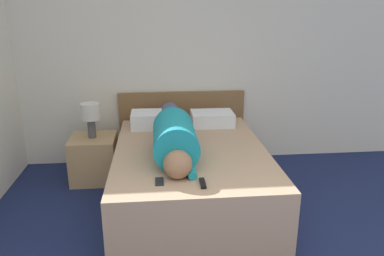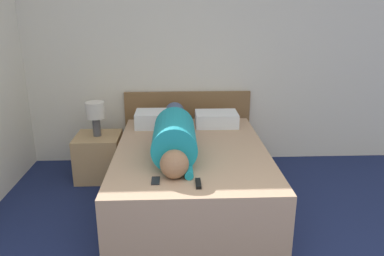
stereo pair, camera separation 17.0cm
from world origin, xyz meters
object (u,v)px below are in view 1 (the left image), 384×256
at_px(cell_phone, 159,182).
at_px(pillow_second, 212,119).
at_px(nightstand, 94,158).
at_px(table_lamp, 90,114).
at_px(person_lying, 174,135).
at_px(tv_remote, 203,183).
at_px(bed, 191,177).
at_px(pillow_near_headboard, 154,119).

bearing_deg(cell_phone, pillow_second, 66.38).
distance_m(nightstand, table_lamp, 0.51).
bearing_deg(person_lying, tv_remote, -75.93).
distance_m(bed, tv_remote, 0.83).
height_order(nightstand, tv_remote, tv_remote).
relative_size(nightstand, pillow_near_headboard, 1.02).
xyz_separation_m(bed, tv_remote, (0.02, -0.77, 0.31)).
bearing_deg(nightstand, person_lying, -40.16).
height_order(pillow_second, cell_phone, pillow_second).
height_order(pillow_near_headboard, pillow_second, pillow_near_headboard).
bearing_deg(cell_phone, tv_remote, -12.70).
bearing_deg(pillow_near_headboard, person_lying, -76.26).
bearing_deg(bed, person_lying, -159.20).
xyz_separation_m(nightstand, tv_remote, (1.04, -1.44, 0.35)).
bearing_deg(tv_remote, person_lying, 104.07).
height_order(nightstand, cell_phone, cell_phone).
height_order(nightstand, person_lying, person_lying).
relative_size(bed, cell_phone, 15.13).
bearing_deg(nightstand, tv_remote, -54.07).
height_order(bed, nightstand, bed).
bearing_deg(pillow_second, bed, -113.71).
relative_size(bed, nightstand, 3.92).
bearing_deg(cell_phone, pillow_near_headboard, 91.73).
height_order(person_lying, cell_phone, person_lying).
relative_size(table_lamp, tv_remote, 2.56).
distance_m(person_lying, cell_phone, 0.67).
relative_size(bed, pillow_near_headboard, 3.98).
relative_size(tv_remote, cell_phone, 1.15).
xyz_separation_m(pillow_second, cell_phone, (-0.61, -1.41, -0.07)).
xyz_separation_m(bed, person_lying, (-0.16, -0.06, 0.46)).
bearing_deg(tv_remote, cell_phone, 167.30).
relative_size(pillow_near_headboard, cell_phone, 3.80).
bearing_deg(person_lying, pillow_near_headboard, 103.74).
distance_m(nightstand, cell_phone, 1.58).
height_order(person_lying, tv_remote, person_lying).
bearing_deg(bed, pillow_near_headboard, 115.96).
xyz_separation_m(table_lamp, tv_remote, (1.04, -1.44, -0.16)).
height_order(table_lamp, pillow_near_headboard, table_lamp).
bearing_deg(bed, pillow_second, 66.29).
relative_size(nightstand, person_lying, 0.30).
bearing_deg(pillow_near_headboard, cell_phone, -88.27).
bearing_deg(person_lying, nightstand, 139.84).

